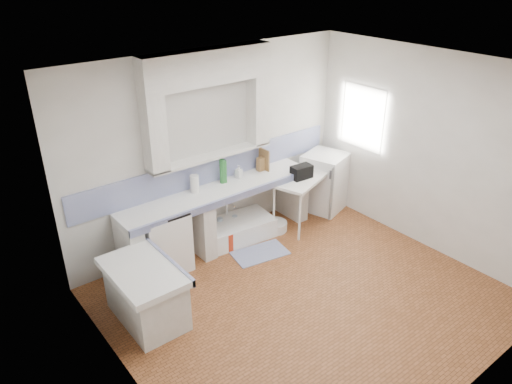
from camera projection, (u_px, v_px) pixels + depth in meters
floor at (306, 298)px, 6.06m from camera, size 4.50×4.50×0.00m
ceiling at (318, 74)px, 4.82m from camera, size 4.50×4.50×0.00m
wall_back at (212, 148)px, 6.84m from camera, size 4.50×0.00×4.50m
wall_front at (479, 286)px, 4.04m from camera, size 4.50×0.00×4.50m
wall_left at (124, 273)px, 4.19m from camera, size 0.00×4.50×4.50m
wall_right at (429, 153)px, 6.69m from camera, size 0.00×4.50×4.50m
alcove_mass at (207, 67)px, 6.18m from camera, size 1.90×0.25×0.45m
window_frame at (370, 116)px, 7.54m from camera, size 0.35×0.86×1.06m
lace_valance at (366, 93)px, 7.29m from camera, size 0.01×0.84×0.24m
counter_slab at (220, 192)px, 6.82m from camera, size 3.00×0.60×0.08m
counter_lip at (231, 199)px, 6.62m from camera, size 3.00×0.04×0.10m
counter_pier_left at (131, 253)px, 6.24m from camera, size 0.20×0.55×0.82m
counter_pier_mid at (200, 227)px, 6.82m from camera, size 0.20×0.55×0.82m
counter_pier_right at (292, 193)px, 7.80m from camera, size 0.20×0.55×0.82m
peninsula_top at (143, 272)px, 5.46m from camera, size 0.70×1.10×0.08m
peninsula_base at (146, 297)px, 5.61m from camera, size 0.60×1.00×0.62m
peninsula_lip at (169, 261)px, 5.64m from camera, size 0.04×1.10×0.10m
backsplash at (214, 168)px, 6.97m from camera, size 4.27×0.03×0.40m
stove at (163, 241)px, 6.47m from camera, size 0.62×0.60×0.85m
sink at (236, 230)px, 7.29m from camera, size 1.18×0.72×0.27m
side_table at (300, 201)px, 7.55m from camera, size 1.10×0.83×0.04m
fridge at (324, 182)px, 8.00m from camera, size 0.78×0.78×0.96m
bucket_red at (226, 239)px, 7.04m from camera, size 0.31×0.31×0.29m
bucket_orange at (237, 232)px, 7.23m from camera, size 0.40×0.40×0.28m
bucket_blue at (248, 228)px, 7.34m from camera, size 0.30×0.30×0.27m
basin_white at (275, 226)px, 7.52m from camera, size 0.41×0.41×0.14m
water_bottle_a at (220, 228)px, 7.28m from camera, size 0.12×0.12×0.34m
water_bottle_b at (235, 225)px, 7.40m from camera, size 0.08×0.08×0.31m
black_bag at (302, 172)px, 7.31m from camera, size 0.34×0.21×0.20m
green_bottle_a at (222, 171)px, 6.91m from camera, size 0.10×0.10×0.36m
green_bottle_b at (224, 172)px, 6.93m from camera, size 0.10×0.10×0.34m
knife_block at (260, 164)px, 7.34m from camera, size 0.11×0.09×0.21m
cutting_board at (264, 159)px, 7.35m from camera, size 0.03×0.24×0.33m
paper_towel at (195, 184)px, 6.68m from camera, size 0.15×0.15×0.25m
soap_bottle at (239, 172)px, 7.11m from camera, size 0.11×0.11×0.19m
rug at (260, 253)px, 6.96m from camera, size 0.84×0.57×0.01m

